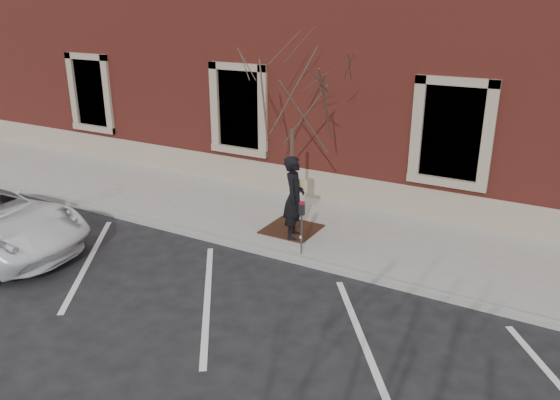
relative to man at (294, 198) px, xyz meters
The scene contains 9 objects.
ground 1.42m from the man, 105.94° to the right, with size 120.00×120.00×0.00m, color #28282B.
sidewalk_near 1.42m from the man, 104.39° to the left, with size 40.00×3.50×0.15m, color #B7B2AB.
curb_near 1.39m from the man, 105.08° to the right, with size 40.00×0.12×0.15m, color #9E9E99.
parking_stripes 3.24m from the man, 94.47° to the right, with size 28.00×4.40×0.01m, color silver, non-canonical shape.
building_civic 7.49m from the man, 91.96° to the left, with size 40.00×8.62×8.00m.
man is the anchor object (origin of this frame).
parking_meter 0.92m from the man, 51.31° to the right, with size 0.11×0.08×1.21m.
tree_grate 1.06m from the man, 125.04° to the left, with size 1.21×1.21×0.03m, color #3F2314.
sapling 2.21m from the man, 125.04° to the left, with size 2.69×2.69×4.48m.
Camera 1 is at (5.71, -9.43, 5.32)m, focal length 35.00 mm.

